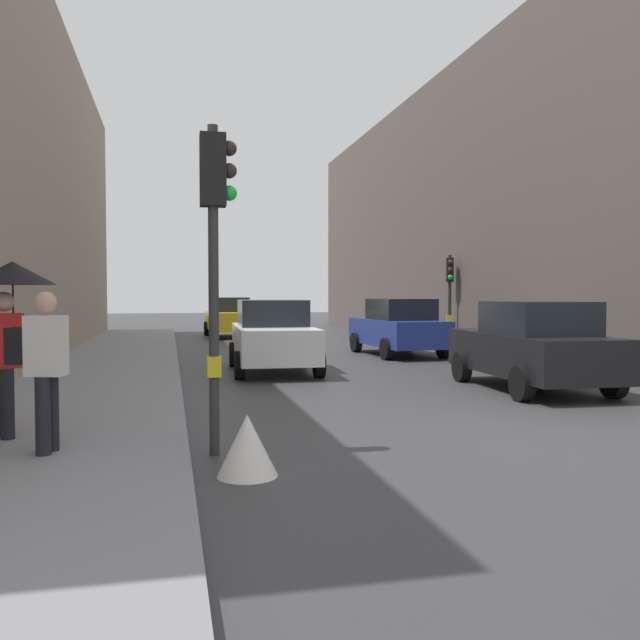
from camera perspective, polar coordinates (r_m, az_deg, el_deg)
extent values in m
plane|color=#38383A|center=(9.42, 19.98, -9.53)|extent=(120.00, 120.00, 0.00)
cube|color=gray|center=(13.92, -18.74, -5.38)|extent=(3.24, 40.00, 0.16)
cube|color=#5B514C|center=(29.24, 20.23, 8.35)|extent=(12.00, 32.45, 10.15)
cylinder|color=#2D2D2D|center=(23.38, 11.19, 1.56)|extent=(0.12, 0.12, 3.27)
cube|color=black|center=(23.40, 11.21, 4.29)|extent=(0.32, 0.36, 0.84)
cube|color=yellow|center=(23.40, 11.18, 0.13)|extent=(0.24, 0.21, 0.24)
sphere|color=#2D231E|center=(23.22, 11.27, 4.94)|extent=(0.18, 0.18, 0.18)
sphere|color=#2D231E|center=(23.21, 11.26, 4.30)|extent=(0.18, 0.18, 0.18)
sphere|color=green|center=(23.20, 11.26, 3.66)|extent=(0.18, 0.18, 0.18)
cylinder|color=#2D2D2D|center=(7.79, -9.23, 2.46)|extent=(0.12, 0.12, 3.87)
cube|color=black|center=(7.92, -9.30, 12.73)|extent=(0.30, 0.24, 0.84)
cube|color=yellow|center=(7.84, -9.19, -4.01)|extent=(0.16, 0.20, 0.24)
sphere|color=#2D231E|center=(7.99, -7.90, 14.55)|extent=(0.18, 0.18, 0.18)
sphere|color=#2D231E|center=(7.94, -7.89, 12.72)|extent=(0.18, 0.18, 0.18)
sphere|color=green|center=(7.89, -7.88, 10.86)|extent=(0.18, 0.18, 0.18)
cube|color=yellow|center=(29.40, -7.86, -0.07)|extent=(1.91, 4.25, 0.80)
cube|color=black|center=(29.63, -7.93, 1.34)|extent=(1.65, 2.04, 0.64)
cylinder|color=black|center=(28.20, -5.73, -0.97)|extent=(0.24, 0.65, 0.64)
cylinder|color=black|center=(27.99, -9.37, -1.02)|extent=(0.24, 0.65, 0.64)
cylinder|color=black|center=(30.87, -6.49, -0.70)|extent=(0.24, 0.65, 0.64)
cylinder|color=black|center=(30.67, -9.82, -0.74)|extent=(0.24, 0.65, 0.64)
cube|color=navy|center=(20.60, 6.75, -1.05)|extent=(2.02, 4.29, 0.80)
cube|color=black|center=(20.34, 7.03, 0.94)|extent=(1.70, 2.08, 0.64)
cylinder|color=black|center=(21.56, 3.15, -1.96)|extent=(0.25, 0.65, 0.64)
cylinder|color=black|center=(22.21, 7.55, -1.85)|extent=(0.25, 0.65, 0.64)
cylinder|color=black|center=(19.04, 5.81, -2.52)|extent=(0.25, 0.65, 0.64)
cylinder|color=black|center=(19.77, 10.66, -2.37)|extent=(0.25, 0.65, 0.64)
cube|color=silver|center=(16.11, -4.09, -1.96)|extent=(1.99, 4.28, 0.80)
cube|color=black|center=(16.32, -4.19, 0.63)|extent=(1.69, 2.07, 0.64)
cylinder|color=black|center=(14.94, -0.08, -3.82)|extent=(0.25, 0.65, 0.64)
cylinder|color=black|center=(14.73, -7.00, -3.93)|extent=(0.25, 0.65, 0.64)
cylinder|color=black|center=(17.59, -1.64, -2.90)|extent=(0.25, 0.65, 0.64)
cylinder|color=black|center=(17.41, -7.51, -2.98)|extent=(0.25, 0.65, 0.64)
cube|color=black|center=(13.74, 17.87, -2.79)|extent=(1.97, 4.27, 0.80)
cube|color=black|center=(13.48, 18.42, 0.18)|extent=(1.68, 2.07, 0.64)
cylinder|color=black|center=(14.61, 12.21, -4.01)|extent=(0.25, 0.65, 0.64)
cylinder|color=black|center=(15.39, 18.42, -3.76)|extent=(0.25, 0.65, 0.64)
cylinder|color=black|center=(12.18, 17.14, -5.31)|extent=(0.25, 0.65, 0.64)
cylinder|color=black|center=(13.11, 24.16, -4.87)|extent=(0.25, 0.65, 0.64)
cylinder|color=black|center=(8.96, -25.73, -6.41)|extent=(0.16, 0.16, 0.85)
cylinder|color=black|center=(8.77, -25.53, -6.60)|extent=(0.16, 0.16, 0.85)
cube|color=red|center=(8.78, -25.71, -1.63)|extent=(0.47, 0.39, 0.66)
sphere|color=tan|center=(8.77, -25.76, 1.44)|extent=(0.24, 0.24, 0.24)
cylinder|color=black|center=(8.79, -25.10, 0.02)|extent=(0.02, 0.02, 0.90)
cone|color=black|center=(8.79, -25.16, 3.73)|extent=(1.00, 1.00, 0.28)
cylinder|color=black|center=(7.94, -22.31, -7.46)|extent=(0.16, 0.16, 0.85)
cylinder|color=black|center=(7.76, -22.94, -7.69)|extent=(0.16, 0.16, 0.85)
cube|color=silver|center=(7.76, -22.70, -2.07)|extent=(0.46, 0.36, 0.66)
sphere|color=tan|center=(7.74, -22.76, 1.41)|extent=(0.24, 0.24, 0.24)
cube|color=black|center=(7.89, -24.67, -2.03)|extent=(0.27, 0.32, 0.40)
cone|color=silver|center=(7.00, -6.34, -10.77)|extent=(0.64, 0.64, 0.65)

